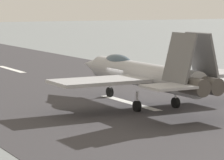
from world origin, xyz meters
The scene contains 4 objects.
ground_plane centered at (0.00, 0.00, 0.00)m, with size 400.00×400.00×0.00m, color slate.
runway_strip centered at (-0.02, 0.00, 0.01)m, with size 240.00×26.00×0.02m.
fighter_jet centered at (-2.74, -0.15, 2.36)m, with size 17.63×14.63×5.55m.
marker_cone_far centered at (25.23, -12.39, 0.28)m, with size 0.44×0.44×0.55m, color orange.
Camera 1 is at (-39.89, 22.58, 7.36)m, focal length 97.79 mm.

